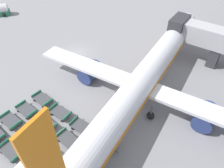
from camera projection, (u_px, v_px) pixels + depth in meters
ground_plane at (78, 52)px, 41.11m from camera, size 500.00×500.00×0.00m
airplane at (144, 79)px, 30.18m from camera, size 33.94×41.91×13.39m
baggage_dolly_row_near_col_b at (11, 151)px, 25.22m from camera, size 3.66×2.17×0.92m
baggage_dolly_row_mid_a_col_a at (11, 121)px, 28.46m from camera, size 3.66×2.24×0.92m
baggage_dolly_row_mid_a_col_b at (31, 136)px, 26.65m from camera, size 3.67×2.33×0.92m
baggage_dolly_row_mid_a_col_c at (51, 154)px, 24.86m from camera, size 3.66×2.17×0.92m
baggage_dolly_row_mid_b_col_a at (27, 110)px, 29.84m from camera, size 3.67×2.31×0.92m
baggage_dolly_row_mid_b_col_b at (46, 123)px, 28.15m from camera, size 3.67×2.38×0.92m
baggage_dolly_row_mid_b_col_c at (69, 140)px, 26.32m from camera, size 3.67×2.37×0.92m
baggage_dolly_row_mid_b_col_d at (90, 158)px, 24.49m from camera, size 3.66×2.15×0.92m
baggage_dolly_row_far_col_a at (42, 99)px, 31.35m from camera, size 3.67×2.30×0.92m
baggage_dolly_row_far_col_b at (60, 112)px, 29.50m from camera, size 3.65×2.11×0.92m
baggage_dolly_row_far_col_c at (82, 127)px, 27.75m from camera, size 3.65×2.08×0.92m
baggage_dolly_row_far_col_d at (104, 142)px, 26.03m from camera, size 3.67×2.35×0.92m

